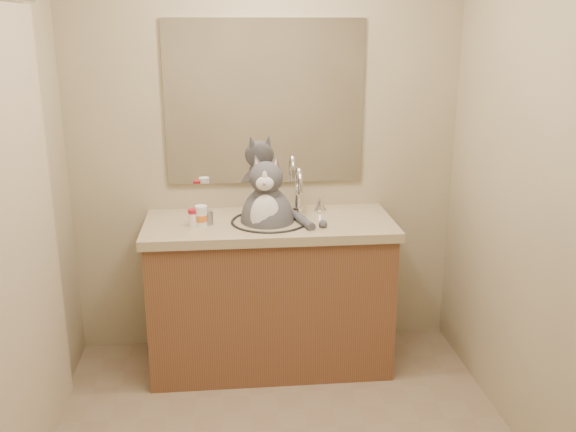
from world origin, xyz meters
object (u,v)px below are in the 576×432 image
object	(u,v)px
pill_bottle_orange	(201,216)
grey_canister	(209,218)
pill_bottle_redcap	(193,218)
cat	(267,217)

from	to	relation	value
pill_bottle_orange	grey_canister	xyz separation A→B (m)	(0.04, 0.02, -0.02)
pill_bottle_orange	grey_canister	distance (m)	0.05
pill_bottle_redcap	grey_canister	world-z (taller)	pill_bottle_redcap
cat	pill_bottle_redcap	world-z (taller)	cat
cat	grey_canister	distance (m)	0.31
pill_bottle_orange	cat	bearing A→B (deg)	7.41
cat	pill_bottle_orange	bearing A→B (deg)	-163.25
grey_canister	pill_bottle_redcap	bearing A→B (deg)	-165.17
cat	pill_bottle_orange	distance (m)	0.35
pill_bottle_redcap	pill_bottle_orange	bearing A→B (deg)	-4.40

